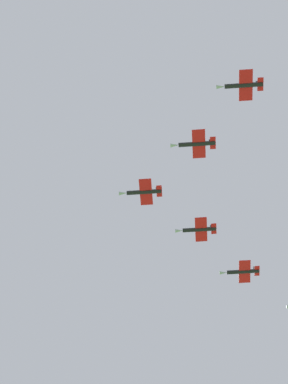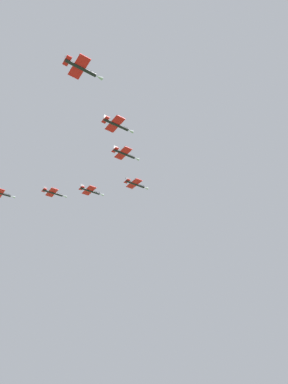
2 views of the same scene
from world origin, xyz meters
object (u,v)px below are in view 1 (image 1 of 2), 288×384
jet_lead (143,192)px  jet_starboard_outer (242,272)px  jet_port_inner (196,144)px  jet_starboard_inner (198,230)px  jet_port_outer (243,85)px

jet_lead → jet_starboard_outer: bearing=-42.5°
jet_port_inner → jet_starboard_outer: 46.44m
jet_port_inner → jet_starboard_inner: 29.94m
jet_starboard_inner → jet_port_outer: bearing=-164.5°
jet_lead → jet_starboard_inner: bearing=-45.1°
jet_starboard_outer → jet_starboard_inner: bearing=140.2°
jet_port_inner → jet_port_outer: bearing=-140.2°
jet_starboard_outer → jet_lead: bearing=137.5°
jet_port_outer → jet_starboard_outer: 59.69m
jet_lead → jet_starboard_inner: jet_starboard_inner is taller
jet_starboard_inner → jet_starboard_outer: size_ratio=1.00×
jet_port_outer → jet_starboard_outer: bearing=-0.0°
jet_port_outer → jet_starboard_outer: (-23.10, 55.01, -1.67)m
jet_port_inner → jet_port_outer: (17.22, -8.95, 2.11)m
jet_port_inner → jet_port_outer: 19.52m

